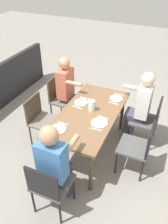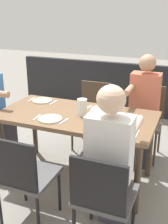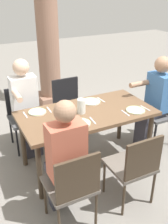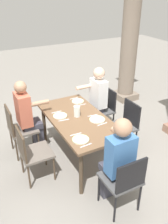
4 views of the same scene
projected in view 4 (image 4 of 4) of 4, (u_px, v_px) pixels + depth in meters
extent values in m
plane|color=gray|center=(79.00, 157.00, 4.19)|extent=(16.00, 16.00, 0.00)
cube|color=brown|center=(79.00, 119.00, 3.84)|extent=(1.63, 0.83, 0.04)
cylinder|color=#473828|center=(77.00, 116.00, 4.73)|extent=(0.06, 0.06, 0.72)
cylinder|color=#473828|center=(122.00, 159.00, 3.59)|extent=(0.06, 0.06, 0.72)
cylinder|color=#473828|center=(44.00, 124.00, 4.46)|extent=(0.06, 0.06, 0.72)
cylinder|color=#473828|center=(81.00, 173.00, 3.31)|extent=(0.06, 0.06, 0.72)
cube|color=#4F4F50|center=(100.00, 110.00, 4.74)|extent=(0.44, 0.44, 0.04)
cube|color=black|center=(109.00, 99.00, 4.73)|extent=(0.42, 0.03, 0.41)
cylinder|color=black|center=(87.00, 119.00, 4.92)|extent=(0.03, 0.03, 0.43)
cylinder|color=black|center=(96.00, 128.00, 4.62)|extent=(0.03, 0.03, 0.43)
cylinder|color=black|center=(103.00, 115.00, 5.08)|extent=(0.03, 0.03, 0.43)
cylinder|color=black|center=(113.00, 123.00, 4.78)|extent=(0.03, 0.03, 0.43)
cube|color=#6A6158|center=(23.00, 129.00, 4.11)|extent=(0.44, 0.44, 0.04)
cube|color=#473828|center=(9.00, 121.00, 3.93)|extent=(0.42, 0.03, 0.43)
cylinder|color=#473828|center=(39.00, 144.00, 4.16)|extent=(0.03, 0.03, 0.44)
cylinder|color=#473828|center=(32.00, 133.00, 4.45)|extent=(0.03, 0.03, 0.44)
cylinder|color=#473828|center=(17.00, 150.00, 4.00)|extent=(0.03, 0.03, 0.44)
cylinder|color=#473828|center=(11.00, 138.00, 4.30)|extent=(0.03, 0.03, 0.44)
cube|color=#4F4F50|center=(121.00, 127.00, 4.20)|extent=(0.44, 0.44, 0.04)
cube|color=black|center=(132.00, 114.00, 4.18)|extent=(0.42, 0.03, 0.42)
cylinder|color=black|center=(105.00, 136.00, 4.38)|extent=(0.03, 0.03, 0.43)
cylinder|color=black|center=(118.00, 147.00, 4.08)|extent=(0.03, 0.03, 0.43)
cylinder|color=black|center=(123.00, 130.00, 4.53)|extent=(0.03, 0.03, 0.43)
cylinder|color=black|center=(136.00, 141.00, 4.24)|extent=(0.03, 0.03, 0.43)
cube|color=#6A6158|center=(36.00, 153.00, 3.58)|extent=(0.44, 0.44, 0.04)
cube|color=#473828|center=(21.00, 145.00, 3.39)|extent=(0.42, 0.03, 0.43)
cylinder|color=#473828|center=(54.00, 169.00, 3.62)|extent=(0.03, 0.03, 0.43)
cylinder|color=#473828|center=(45.00, 154.00, 3.91)|extent=(0.03, 0.03, 0.43)
cylinder|color=#473828|center=(29.00, 177.00, 3.46)|extent=(0.03, 0.03, 0.43)
cylinder|color=#473828|center=(22.00, 162.00, 3.76)|extent=(0.03, 0.03, 0.43)
cube|color=#4F4F50|center=(120.00, 179.00, 3.07)|extent=(0.44, 0.44, 0.04)
cube|color=black|center=(131.00, 176.00, 2.82)|extent=(0.03, 0.42, 0.40)
cylinder|color=black|center=(122.00, 179.00, 3.41)|extent=(0.03, 0.03, 0.45)
cylinder|color=black|center=(99.00, 188.00, 3.26)|extent=(0.03, 0.03, 0.45)
cylinder|color=black|center=(140.00, 197.00, 3.12)|extent=(0.03, 0.03, 0.45)
cylinder|color=black|center=(115.00, 209.00, 2.96)|extent=(0.03, 0.03, 0.45)
cube|color=#3F3F4C|center=(38.00, 137.00, 4.32)|extent=(0.24, 0.14, 0.46)
cube|color=#3F3F4C|center=(32.00, 125.00, 4.15)|extent=(0.28, 0.32, 0.10)
cube|color=#CC664C|center=(23.00, 109.00, 3.96)|extent=(0.34, 0.20, 0.54)
sphere|color=tan|center=(20.00, 87.00, 3.77)|extent=(0.20, 0.20, 0.20)
cylinder|color=tan|center=(40.00, 103.00, 3.89)|extent=(0.07, 0.30, 0.07)
cube|color=#3F3F4C|center=(89.00, 123.00, 4.74)|extent=(0.24, 0.14, 0.46)
cube|color=#3F3F4C|center=(93.00, 109.00, 4.64)|extent=(0.28, 0.32, 0.10)
cube|color=white|center=(98.00, 93.00, 4.54)|extent=(0.34, 0.20, 0.53)
sphere|color=beige|center=(99.00, 73.00, 4.36)|extent=(0.21, 0.21, 0.21)
cylinder|color=beige|center=(84.00, 87.00, 4.50)|extent=(0.07, 0.30, 0.07)
cube|color=#3F3F4C|center=(109.00, 181.00, 3.37)|extent=(0.14, 0.24, 0.46)
cube|color=#3F3F4C|center=(114.00, 169.00, 3.17)|extent=(0.32, 0.28, 0.10)
cube|color=#3F72B2|center=(120.00, 155.00, 2.93)|extent=(0.20, 0.34, 0.52)
sphere|color=tan|center=(123.00, 128.00, 2.75)|extent=(0.22, 0.22, 0.22)
cylinder|color=tan|center=(119.00, 134.00, 3.12)|extent=(0.30, 0.07, 0.07)
cube|color=gray|center=(125.00, 95.00, 6.26)|extent=(0.51, 0.51, 0.16)
cylinder|color=gray|center=(129.00, 43.00, 5.64)|extent=(0.39, 0.39, 2.48)
cylinder|color=white|center=(78.00, 101.00, 4.35)|extent=(0.22, 0.22, 0.01)
torus|color=#A4C786|center=(78.00, 101.00, 4.35)|extent=(0.22, 0.22, 0.01)
cube|color=silver|center=(74.00, 98.00, 4.47)|extent=(0.02, 0.17, 0.01)
cube|color=silver|center=(82.00, 105.00, 4.24)|extent=(0.02, 0.17, 0.01)
cylinder|color=white|center=(60.00, 116.00, 3.88)|extent=(0.22, 0.22, 0.01)
torus|color=#A4C786|center=(60.00, 115.00, 3.88)|extent=(0.22, 0.22, 0.01)
cube|color=silver|center=(57.00, 112.00, 4.00)|extent=(0.02, 0.17, 0.01)
cube|color=silver|center=(64.00, 120.00, 3.77)|extent=(0.04, 0.17, 0.01)
cylinder|color=white|center=(97.00, 119.00, 3.78)|extent=(0.24, 0.24, 0.01)
torus|color=#A4C786|center=(97.00, 119.00, 3.78)|extent=(0.25, 0.25, 0.01)
cube|color=silver|center=(92.00, 116.00, 3.90)|extent=(0.03, 0.17, 0.01)
cube|color=silver|center=(102.00, 124.00, 3.67)|extent=(0.03, 0.17, 0.01)
cylinder|color=silver|center=(81.00, 140.00, 3.30)|extent=(0.24, 0.24, 0.01)
torus|color=#A0BE77|center=(81.00, 139.00, 3.30)|extent=(0.24, 0.24, 0.01)
cube|color=silver|center=(76.00, 134.00, 3.42)|extent=(0.02, 0.17, 0.01)
cube|color=silver|center=(86.00, 146.00, 3.19)|extent=(0.03, 0.17, 0.01)
cylinder|color=white|center=(77.00, 111.00, 3.85)|extent=(0.10, 0.10, 0.18)
cylinder|color=#EFEAC6|center=(77.00, 113.00, 3.86)|extent=(0.09, 0.09, 0.11)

